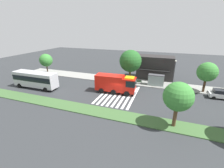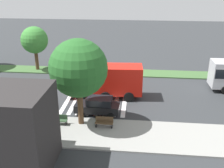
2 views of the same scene
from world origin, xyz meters
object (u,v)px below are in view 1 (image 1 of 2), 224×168
(parked_car_mid, at_px, (221,94))
(sidewalk_tree_east, at_px, (207,72))
(bench_west_of_shelter, at_px, (121,80))
(sidewalk_tree_west, at_px, (130,61))
(sidewalk_tree_far_west, at_px, (46,60))
(bench_near_shelter, at_px, (138,82))
(transit_bus, at_px, (35,79))
(bus_stop_shelter, at_px, (156,78))
(street_lamp, at_px, (174,72))
(median_tree_far_west, at_px, (178,97))
(fire_truck, at_px, (117,83))
(parked_car_west, at_px, (122,82))

(parked_car_mid, relative_size, sidewalk_tree_east, 0.69)
(bench_west_of_shelter, height_order, sidewalk_tree_west, sidewalk_tree_west)
(sidewalk_tree_far_west, relative_size, sidewalk_tree_west, 0.71)
(bench_near_shelter, bearing_deg, bench_west_of_shelter, 180.00)
(transit_bus, distance_m, bus_stop_shelter, 26.83)
(street_lamp, xyz_separation_m, median_tree_far_west, (0.13, -14.17, 0.62))
(bus_stop_shelter, xyz_separation_m, median_tree_far_west, (3.67, -14.93, 2.58))
(fire_truck, bearing_deg, median_tree_far_west, -40.57)
(street_lamp, bearing_deg, transit_bus, -161.78)
(median_tree_far_west, bearing_deg, bus_stop_shelter, 103.81)
(bench_west_of_shelter, bearing_deg, parked_car_west, -69.66)
(sidewalk_tree_east, bearing_deg, transit_bus, -164.22)
(bus_stop_shelter, relative_size, bench_near_shelter, 2.19)
(parked_car_west, relative_size, parked_car_mid, 1.04)
(bus_stop_shelter, height_order, sidewalk_tree_west, sidewalk_tree_west)
(parked_car_mid, distance_m, street_lamp, 9.32)
(bench_west_of_shelter, bearing_deg, sidewalk_tree_far_west, -179.01)
(transit_bus, distance_m, sidewalk_tree_far_west, 11.33)
(parked_car_mid, height_order, bus_stop_shelter, bus_stop_shelter)
(sidewalk_tree_west, height_order, sidewalk_tree_east, sidewalk_tree_west)
(bus_stop_shelter, xyz_separation_m, bench_near_shelter, (-4.00, 0.02, -1.30))
(bus_stop_shelter, height_order, bench_west_of_shelter, bus_stop_shelter)
(transit_bus, xyz_separation_m, bench_near_shelter, (20.85, 10.13, -1.54))
(street_lamp, height_order, sidewalk_tree_far_west, street_lamp)
(parked_car_mid, bearing_deg, bench_near_shelter, 169.30)
(street_lamp, bearing_deg, bench_west_of_shelter, 176.19)
(parked_car_west, height_order, bench_west_of_shelter, parked_car_west)
(bench_near_shelter, relative_size, sidewalk_tree_east, 0.26)
(bus_stop_shelter, bearing_deg, median_tree_far_west, -76.19)
(street_lamp, xyz_separation_m, sidewalk_tree_east, (6.10, 0.40, 0.52))
(sidewalk_tree_west, relative_size, median_tree_far_west, 1.25)
(sidewalk_tree_far_west, relative_size, sidewalk_tree_east, 0.91)
(bus_stop_shelter, bearing_deg, street_lamp, -12.22)
(bench_west_of_shelter, bearing_deg, median_tree_far_west, -51.53)
(parked_car_west, bearing_deg, fire_truck, -88.28)
(bus_stop_shelter, xyz_separation_m, sidewalk_tree_far_west, (-30.33, -0.37, 2.06))
(parked_car_west, distance_m, median_tree_far_west, 16.88)
(bench_west_of_shelter, relative_size, sidewalk_tree_west, 0.20)
(parked_car_west, height_order, median_tree_far_west, median_tree_far_west)
(fire_truck, distance_m, median_tree_far_west, 13.90)
(parked_car_west, distance_m, transit_bus, 19.20)
(parked_car_west, height_order, sidewalk_tree_far_west, sidewalk_tree_far_west)
(sidewalk_tree_far_west, height_order, sidewalk_tree_east, sidewalk_tree_east)
(sidewalk_tree_east, bearing_deg, sidewalk_tree_west, 180.00)
(fire_truck, height_order, parked_car_mid, fire_truck)
(bus_stop_shelter, relative_size, street_lamp, 0.56)
(fire_truck, distance_m, parked_car_west, 4.27)
(sidewalk_tree_far_west, bearing_deg, sidewalk_tree_west, 0.00)
(sidewalk_tree_east, bearing_deg, median_tree_far_west, -112.28)
(bench_near_shelter, bearing_deg, fire_truck, -115.90)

